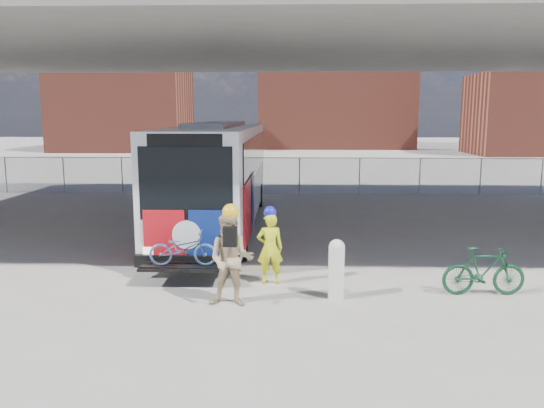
{
  "coord_description": "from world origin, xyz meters",
  "views": [
    {
      "loc": [
        0.42,
        -14.49,
        3.94
      ],
      "look_at": [
        0.0,
        -0.61,
        1.6
      ],
      "focal_mm": 35.0,
      "sensor_mm": 36.0,
      "label": 1
    }
  ],
  "objects_px": {
    "bollard": "(336,267)",
    "bike_parked": "(484,271)",
    "cyclist_tan": "(231,258)",
    "cyclist_hivis": "(270,246)",
    "bus": "(219,168)"
  },
  "relations": [
    {
      "from": "bollard",
      "to": "bike_parked",
      "type": "height_order",
      "value": "bollard"
    },
    {
      "from": "cyclist_hivis",
      "to": "bike_parked",
      "type": "relative_size",
      "value": 1.02
    },
    {
      "from": "cyclist_hivis",
      "to": "bike_parked",
      "type": "xyz_separation_m",
      "value": [
        4.74,
        -0.71,
        -0.35
      ]
    },
    {
      "from": "cyclist_hivis",
      "to": "bus",
      "type": "bearing_deg",
      "value": -79.32
    },
    {
      "from": "bollard",
      "to": "cyclist_tan",
      "type": "distance_m",
      "value": 2.3
    },
    {
      "from": "bus",
      "to": "bike_parked",
      "type": "distance_m",
      "value": 9.88
    },
    {
      "from": "bollard",
      "to": "bike_parked",
      "type": "bearing_deg",
      "value": 5.5
    },
    {
      "from": "cyclist_hivis",
      "to": "bike_parked",
      "type": "height_order",
      "value": "cyclist_hivis"
    },
    {
      "from": "bollard",
      "to": "cyclist_tan",
      "type": "height_order",
      "value": "cyclist_tan"
    },
    {
      "from": "cyclist_hivis",
      "to": "cyclist_tan",
      "type": "height_order",
      "value": "cyclist_tan"
    },
    {
      "from": "cyclist_tan",
      "to": "cyclist_hivis",
      "type": "bearing_deg",
      "value": 67.27
    },
    {
      "from": "bus",
      "to": "cyclist_hivis",
      "type": "distance_m",
      "value": 6.76
    },
    {
      "from": "bollard",
      "to": "cyclist_tan",
      "type": "xyz_separation_m",
      "value": [
        -2.22,
        -0.5,
        0.31
      ]
    },
    {
      "from": "bike_parked",
      "to": "cyclist_tan",
      "type": "bearing_deg",
      "value": 96.99
    },
    {
      "from": "cyclist_tan",
      "to": "bike_parked",
      "type": "distance_m",
      "value": 5.57
    }
  ]
}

